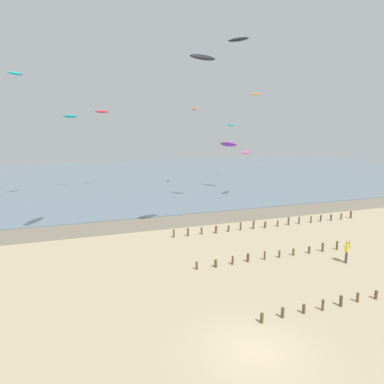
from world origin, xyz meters
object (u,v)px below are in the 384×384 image
at_px(kite_aloft_2, 15,73).
at_px(kite_aloft_9, 203,57).
at_px(kite_aloft_11, 70,116).
at_px(kite_aloft_3, 238,39).
at_px(kite_aloft_10, 194,109).
at_px(person_by_waterline, 347,251).
at_px(kite_aloft_12, 246,152).
at_px(kite_aloft_4, 228,144).
at_px(kite_aloft_7, 102,112).
at_px(kite_aloft_0, 231,125).
at_px(kite_aloft_5, 255,94).

distance_m(kite_aloft_2, kite_aloft_9, 27.53).
bearing_deg(kite_aloft_11, kite_aloft_3, 148.65).
bearing_deg(kite_aloft_10, kite_aloft_9, 166.44).
bearing_deg(kite_aloft_11, person_by_waterline, 131.23).
bearing_deg(kite_aloft_12, kite_aloft_4, -139.99).
relative_size(kite_aloft_2, kite_aloft_7, 1.01).
height_order(kite_aloft_0, kite_aloft_12, kite_aloft_0).
height_order(kite_aloft_5, kite_aloft_9, kite_aloft_5).
bearing_deg(kite_aloft_2, person_by_waterline, -98.95).
xyz_separation_m(person_by_waterline, kite_aloft_11, (-18.19, 37.88, 10.69)).
distance_m(kite_aloft_5, kite_aloft_10, 13.82).
height_order(kite_aloft_3, kite_aloft_11, kite_aloft_3).
bearing_deg(kite_aloft_11, kite_aloft_4, -179.88).
bearing_deg(person_by_waterline, kite_aloft_2, 128.62).
bearing_deg(kite_aloft_2, kite_aloft_5, -36.30).
distance_m(kite_aloft_2, kite_aloft_10, 25.81).
height_order(kite_aloft_3, kite_aloft_5, kite_aloft_3).
relative_size(person_by_waterline, kite_aloft_12, 0.64).
height_order(kite_aloft_9, kite_aloft_11, kite_aloft_9).
bearing_deg(kite_aloft_10, kite_aloft_5, -69.99).
bearing_deg(kite_aloft_12, kite_aloft_9, 5.85).
relative_size(kite_aloft_4, kite_aloft_10, 1.61).
xyz_separation_m(kite_aloft_2, kite_aloft_9, (16.29, -22.17, -1.02)).
bearing_deg(kite_aloft_7, person_by_waterline, -89.11).
bearing_deg(kite_aloft_5, kite_aloft_2, -145.59).
distance_m(kite_aloft_9, kite_aloft_12, 22.59).
height_order(kite_aloft_0, kite_aloft_2, kite_aloft_2).
height_order(kite_aloft_0, kite_aloft_3, kite_aloft_3).
bearing_deg(kite_aloft_7, kite_aloft_4, -37.49).
xyz_separation_m(kite_aloft_2, kite_aloft_12, (29.22, -6.01, -10.07)).
height_order(kite_aloft_0, kite_aloft_7, kite_aloft_7).
xyz_separation_m(kite_aloft_4, kite_aloft_12, (-0.53, -6.76, -0.86)).
relative_size(kite_aloft_7, kite_aloft_9, 0.89).
bearing_deg(kite_aloft_9, kite_aloft_4, 44.27).
distance_m(kite_aloft_3, kite_aloft_12, 15.40).
distance_m(kite_aloft_11, kite_aloft_12, 26.96).
bearing_deg(kite_aloft_5, kite_aloft_4, -117.81).
height_order(kite_aloft_0, kite_aloft_5, kite_aloft_5).
relative_size(person_by_waterline, kite_aloft_2, 0.75).
bearing_deg(kite_aloft_12, kite_aloft_3, 7.42).
distance_m(kite_aloft_3, kite_aloft_5, 24.45).
bearing_deg(kite_aloft_11, kite_aloft_7, -166.05).
distance_m(kite_aloft_0, kite_aloft_5, 7.20).
relative_size(kite_aloft_2, kite_aloft_10, 1.05).
bearing_deg(person_by_waterline, kite_aloft_10, 88.82).
height_order(person_by_waterline, kite_aloft_11, kite_aloft_11).
bearing_deg(kite_aloft_9, kite_aloft_10, 56.01).
bearing_deg(kite_aloft_4, kite_aloft_3, -43.16).
xyz_separation_m(person_by_waterline, kite_aloft_3, (0.01, 18.41, 18.83)).
bearing_deg(kite_aloft_7, kite_aloft_0, -17.35).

